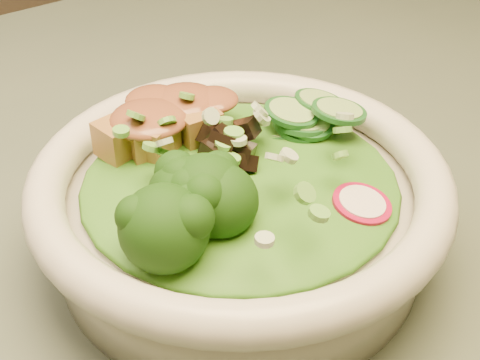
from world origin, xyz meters
TOP-DOWN VIEW (x-y plane):
  - dining_table at (0.00, 0.00)m, footprint 1.20×0.80m
  - salad_bowl at (0.02, -0.09)m, footprint 0.26×0.26m
  - lettuce_bed at (0.02, -0.09)m, footprint 0.20×0.20m
  - broccoli_florets at (-0.04, -0.11)m, footprint 0.09×0.09m
  - radish_slices at (0.04, -0.15)m, footprint 0.11×0.07m
  - cucumber_slices at (0.08, -0.08)m, footprint 0.09×0.09m
  - mushroom_heap at (0.01, -0.08)m, footprint 0.09×0.09m
  - tofu_cubes at (0.00, -0.03)m, footprint 0.10×0.08m
  - peanut_sauce at (0.00, -0.03)m, footprint 0.07×0.05m
  - scallion_garnish at (0.02, -0.09)m, footprint 0.19×0.19m

SIDE VIEW (x-z plane):
  - dining_table at x=0.00m, z-range 0.26..1.01m
  - salad_bowl at x=0.02m, z-range 0.75..0.82m
  - lettuce_bed at x=0.02m, z-range 0.80..0.82m
  - radish_slices at x=0.04m, z-range 0.80..0.82m
  - cucumber_slices at x=0.08m, z-range 0.80..0.84m
  - tofu_cubes at x=0.00m, z-range 0.80..0.84m
  - mushroom_heap at x=0.01m, z-range 0.80..0.84m
  - broccoli_florets at x=-0.04m, z-range 0.80..0.85m
  - scallion_garnish at x=0.02m, z-range 0.82..0.84m
  - peanut_sauce at x=0.00m, z-range 0.83..0.84m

